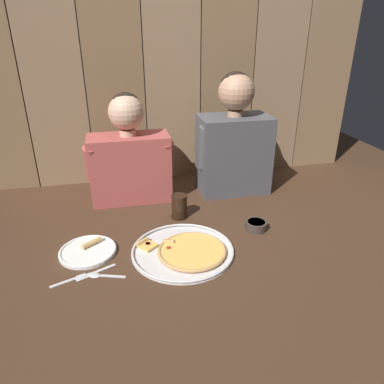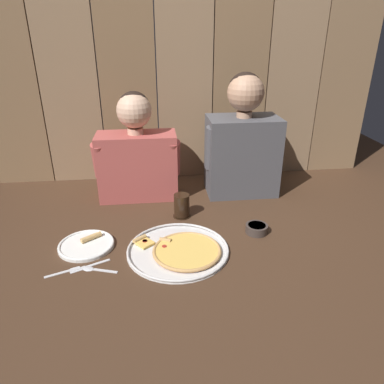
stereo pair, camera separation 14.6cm
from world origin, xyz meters
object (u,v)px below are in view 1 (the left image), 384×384
object	(u,v)px
dinner_plate	(88,251)
dipping_bowl	(256,225)
diner_right	(234,140)
pizza_tray	(186,250)
drinking_glass	(179,206)
diner_left	(129,155)

from	to	relation	value
dinner_plate	dipping_bowl	size ratio (longest dim) A/B	2.33
dipping_bowl	diner_right	world-z (taller)	diner_right
pizza_tray	drinking_glass	xyz separation A→B (m)	(0.03, 0.30, 0.05)
dinner_plate	diner_right	distance (m)	0.94
pizza_tray	diner_left	distance (m)	0.63
dinner_plate	diner_right	world-z (taller)	diner_right
dinner_plate	dipping_bowl	distance (m)	0.74
pizza_tray	drinking_glass	world-z (taller)	drinking_glass
drinking_glass	pizza_tray	bearing A→B (deg)	-95.83
drinking_glass	diner_left	bearing A→B (deg)	128.99
dipping_bowl	diner_right	xyz separation A→B (m)	(0.03, 0.45, 0.26)
pizza_tray	dinner_plate	world-z (taller)	dinner_plate
pizza_tray	drinking_glass	size ratio (longest dim) A/B	3.65
dinner_plate	drinking_glass	size ratio (longest dim) A/B	2.01
pizza_tray	dinner_plate	distance (m)	0.40
dinner_plate	drinking_glass	bearing A→B (deg)	27.80
dinner_plate	diner_right	size ratio (longest dim) A/B	0.36
diner_left	diner_right	xyz separation A→B (m)	(0.56, 0.00, 0.04)
diner_right	diner_left	bearing A→B (deg)	-179.98
dipping_bowl	dinner_plate	bearing A→B (deg)	-177.53
drinking_glass	diner_right	distance (m)	0.49
diner_right	dipping_bowl	bearing A→B (deg)	-93.92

